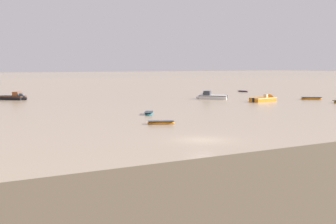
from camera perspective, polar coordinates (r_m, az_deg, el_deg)
The scene contains 8 objects.
ground_plane at distance 43.46m, azimuth 4.06°, elevation -3.31°, with size 800.00×800.00×0.00m, color tan.
rowboat_moored_0 at distance 122.02m, azimuth 8.83°, elevation 2.42°, with size 1.60×3.11×0.47m.
rowboat_moored_2 at distance 65.72m, azimuth -2.27°, elevation -0.16°, with size 2.67×3.30×0.51m.
motorboat_moored_1 at distance 97.44m, azimuth -17.43°, elevation 1.58°, with size 5.52×6.04×2.32m.
motorboat_moored_2 at distance 90.96m, azimuth 11.48°, elevation 1.42°, with size 6.42×2.99×2.12m.
motorboat_moored_3 at distance 95.70m, azimuth 4.80°, elevation 1.75°, with size 5.86×6.03×2.38m.
rowboat_moored_5 at distance 98.17m, azimuth 16.53°, elevation 1.53°, with size 4.16×3.54×0.65m.
rowboat_moored_6 at distance 55.00m, azimuth -0.82°, elevation -1.28°, with size 3.31×2.41×0.50m.
Camera 1 is at (-24.97, -34.94, 6.70)m, focal length 51.78 mm.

